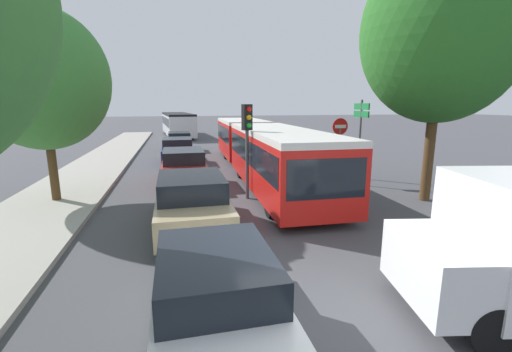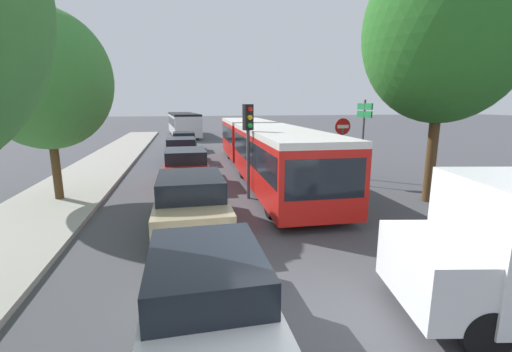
{
  "view_description": "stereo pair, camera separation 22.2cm",
  "coord_description": "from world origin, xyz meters",
  "px_view_note": "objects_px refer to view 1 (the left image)",
  "views": [
    {
      "loc": [
        -2.21,
        -4.53,
        3.39
      ],
      "look_at": [
        0.2,
        5.64,
        1.2
      ],
      "focal_mm": 24.0,
      "sensor_mm": 36.0,
      "label": 1
    },
    {
      "loc": [
        -1.99,
        -4.58,
        3.39
      ],
      "look_at": [
        0.2,
        5.64,
        1.2
      ],
      "focal_mm": 24.0,
      "sensor_mm": 36.0,
      "label": 2
    }
  ],
  "objects_px": {
    "queued_car_tan": "(192,202)",
    "tree_left_mid": "(42,79)",
    "traffic_light": "(247,130)",
    "direction_sign_post": "(361,123)",
    "tree_right_near": "(442,32)",
    "queued_car_red": "(184,166)",
    "queued_car_white": "(215,294)",
    "queued_car_navy": "(177,150)",
    "city_bus_rear": "(178,123)",
    "articulated_bus": "(260,146)",
    "queued_car_green": "(179,141)",
    "no_entry_sign": "(339,140)"
  },
  "relations": [
    {
      "from": "direction_sign_post",
      "to": "queued_car_green",
      "type": "bearing_deg",
      "value": -52.92
    },
    {
      "from": "tree_left_mid",
      "to": "articulated_bus",
      "type": "bearing_deg",
      "value": 22.21
    },
    {
      "from": "queued_car_white",
      "to": "direction_sign_post",
      "type": "xyz_separation_m",
      "value": [
        7.75,
        9.62,
        1.85
      ]
    },
    {
      "from": "articulated_bus",
      "to": "queued_car_navy",
      "type": "height_order",
      "value": "articulated_bus"
    },
    {
      "from": "no_entry_sign",
      "to": "queued_car_green",
      "type": "bearing_deg",
      "value": -152.46
    },
    {
      "from": "queued_car_red",
      "to": "tree_right_near",
      "type": "distance_m",
      "value": 10.82
    },
    {
      "from": "articulated_bus",
      "to": "queued_car_tan",
      "type": "distance_m",
      "value": 7.88
    },
    {
      "from": "no_entry_sign",
      "to": "tree_left_mid",
      "type": "bearing_deg",
      "value": -86.62
    },
    {
      "from": "traffic_light",
      "to": "tree_left_mid",
      "type": "distance_m",
      "value": 6.9
    },
    {
      "from": "articulated_bus",
      "to": "queued_car_white",
      "type": "xyz_separation_m",
      "value": [
        -3.56,
        -11.66,
        -0.71
      ]
    },
    {
      "from": "queued_car_green",
      "to": "tree_left_mid",
      "type": "distance_m",
      "value": 14.41
    },
    {
      "from": "city_bus_rear",
      "to": "direction_sign_post",
      "type": "distance_m",
      "value": 25.36
    },
    {
      "from": "queued_car_tan",
      "to": "tree_left_mid",
      "type": "relative_size",
      "value": 0.68
    },
    {
      "from": "direction_sign_post",
      "to": "city_bus_rear",
      "type": "bearing_deg",
      "value": -68.23
    },
    {
      "from": "direction_sign_post",
      "to": "tree_right_near",
      "type": "height_order",
      "value": "tree_right_near"
    },
    {
      "from": "queued_car_navy",
      "to": "queued_car_green",
      "type": "distance_m",
      "value": 5.45
    },
    {
      "from": "tree_left_mid",
      "to": "tree_right_near",
      "type": "distance_m",
      "value": 13.17
    },
    {
      "from": "queued_car_white",
      "to": "queued_car_navy",
      "type": "relative_size",
      "value": 0.96
    },
    {
      "from": "queued_car_white",
      "to": "queued_car_tan",
      "type": "height_order",
      "value": "queued_car_tan"
    },
    {
      "from": "queued_car_navy",
      "to": "traffic_light",
      "type": "bearing_deg",
      "value": -164.91
    },
    {
      "from": "traffic_light",
      "to": "direction_sign_post",
      "type": "distance_m",
      "value": 6.13
    },
    {
      "from": "articulated_bus",
      "to": "tree_left_mid",
      "type": "bearing_deg",
      "value": -66.05
    },
    {
      "from": "articulated_bus",
      "to": "queued_car_red",
      "type": "relative_size",
      "value": 3.86
    },
    {
      "from": "queued_car_tan",
      "to": "queued_car_navy",
      "type": "bearing_deg",
      "value": 1.08
    },
    {
      "from": "traffic_light",
      "to": "tree_right_near",
      "type": "relative_size",
      "value": 0.39
    },
    {
      "from": "queued_car_white",
      "to": "queued_car_red",
      "type": "xyz_separation_m",
      "value": [
        -0.15,
        10.46,
        0.05
      ]
    },
    {
      "from": "queued_car_white",
      "to": "traffic_light",
      "type": "height_order",
      "value": "traffic_light"
    },
    {
      "from": "queued_car_red",
      "to": "tree_left_mid",
      "type": "distance_m",
      "value": 6.0
    },
    {
      "from": "tree_right_near",
      "to": "city_bus_rear",
      "type": "bearing_deg",
      "value": 106.61
    },
    {
      "from": "traffic_light",
      "to": "no_entry_sign",
      "type": "bearing_deg",
      "value": 94.48
    },
    {
      "from": "city_bus_rear",
      "to": "tree_left_mid",
      "type": "bearing_deg",
      "value": 165.22
    },
    {
      "from": "traffic_light",
      "to": "direction_sign_post",
      "type": "bearing_deg",
      "value": 95.81
    },
    {
      "from": "city_bus_rear",
      "to": "queued_car_tan",
      "type": "bearing_deg",
      "value": 175.26
    },
    {
      "from": "queued_car_navy",
      "to": "traffic_light",
      "type": "height_order",
      "value": "traffic_light"
    },
    {
      "from": "tree_left_mid",
      "to": "direction_sign_post",
      "type": "bearing_deg",
      "value": 5.92
    },
    {
      "from": "queued_car_navy",
      "to": "queued_car_green",
      "type": "xyz_separation_m",
      "value": [
        0.21,
        5.44,
        -0.04
      ]
    },
    {
      "from": "no_entry_sign",
      "to": "city_bus_rear",
      "type": "bearing_deg",
      "value": -165.17
    },
    {
      "from": "queued_car_green",
      "to": "direction_sign_post",
      "type": "distance_m",
      "value": 14.47
    },
    {
      "from": "queued_car_tan",
      "to": "articulated_bus",
      "type": "bearing_deg",
      "value": -27.95
    },
    {
      "from": "queued_car_red",
      "to": "no_entry_sign",
      "type": "distance_m",
      "value": 6.83
    },
    {
      "from": "articulated_bus",
      "to": "tree_right_near",
      "type": "height_order",
      "value": "tree_right_near"
    },
    {
      "from": "queued_car_navy",
      "to": "tree_left_mid",
      "type": "bearing_deg",
      "value": 151.35
    },
    {
      "from": "articulated_bus",
      "to": "queued_car_green",
      "type": "relative_size",
      "value": 4.2
    },
    {
      "from": "tree_right_near",
      "to": "direction_sign_post",
      "type": "bearing_deg",
      "value": 97.03
    },
    {
      "from": "queued_car_red",
      "to": "direction_sign_post",
      "type": "xyz_separation_m",
      "value": [
        7.9,
        -0.85,
        1.8
      ]
    },
    {
      "from": "queued_car_red",
      "to": "direction_sign_post",
      "type": "relative_size",
      "value": 1.2
    },
    {
      "from": "city_bus_rear",
      "to": "tree_left_mid",
      "type": "xyz_separation_m",
      "value": [
        -4.47,
        -25.36,
        2.76
      ]
    },
    {
      "from": "queued_car_white",
      "to": "queued_car_green",
      "type": "relative_size",
      "value": 1.02
    },
    {
      "from": "city_bus_rear",
      "to": "queued_car_navy",
      "type": "xyz_separation_m",
      "value": [
        -0.24,
        -17.54,
        -0.69
      ]
    },
    {
      "from": "tree_right_near",
      "to": "traffic_light",
      "type": "bearing_deg",
      "value": 164.92
    }
  ]
}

